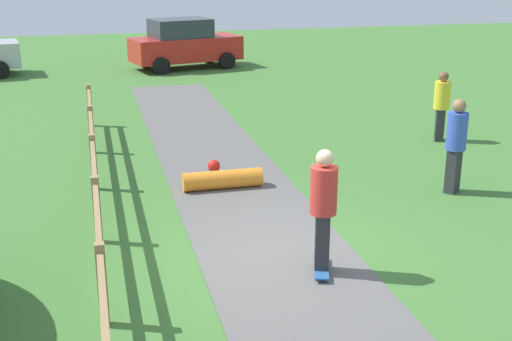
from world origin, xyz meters
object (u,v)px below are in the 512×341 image
(skater_riding, at_px, (323,205))
(bystander_yellow, at_px, (441,103))
(parked_car_red, at_px, (184,44))
(skater_fallen, at_px, (222,178))
(bystander_blue, at_px, (456,141))

(skater_riding, relative_size, bystander_yellow, 1.08)
(bystander_yellow, bearing_deg, parked_car_red, 110.38)
(skater_riding, distance_m, bystander_yellow, 7.95)
(skater_fallen, bearing_deg, parked_car_red, 84.57)
(bystander_blue, xyz_separation_m, bystander_yellow, (1.58, 3.43, -0.08))
(skater_fallen, height_order, bystander_blue, bystander_blue)
(parked_car_red, bearing_deg, skater_riding, -92.13)
(skater_fallen, xyz_separation_m, parked_car_red, (1.35, 14.17, 0.76))
(bystander_yellow, distance_m, parked_car_red, 12.83)
(skater_riding, relative_size, skater_fallen, 1.18)
(skater_fallen, bearing_deg, bystander_blue, -16.89)
(parked_car_red, bearing_deg, bystander_blue, -79.41)
(skater_fallen, xyz_separation_m, bystander_blue, (4.24, -1.29, 0.81))
(skater_riding, height_order, parked_car_red, parked_car_red)
(skater_fallen, bearing_deg, skater_riding, -80.24)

